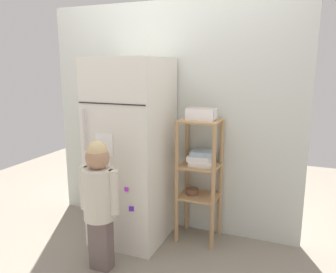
{
  "coord_description": "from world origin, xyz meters",
  "views": [
    {
      "loc": [
        1.14,
        -2.51,
        1.54
      ],
      "look_at": [
        0.12,
        0.02,
        0.96
      ],
      "focal_mm": 35.81,
      "sensor_mm": 36.0,
      "label": 1
    }
  ],
  "objects_px": {
    "child_standing": "(99,193)",
    "pantry_shelf_unit": "(200,169)",
    "refrigerator": "(132,151)",
    "fruit_bin": "(202,115)"
  },
  "relations": [
    {
      "from": "child_standing",
      "to": "pantry_shelf_unit",
      "type": "relative_size",
      "value": 0.93
    },
    {
      "from": "child_standing",
      "to": "pantry_shelf_unit",
      "type": "bearing_deg",
      "value": 52.19
    },
    {
      "from": "pantry_shelf_unit",
      "to": "fruit_bin",
      "type": "bearing_deg",
      "value": -16.12
    },
    {
      "from": "child_standing",
      "to": "pantry_shelf_unit",
      "type": "height_order",
      "value": "pantry_shelf_unit"
    },
    {
      "from": "refrigerator",
      "to": "pantry_shelf_unit",
      "type": "xyz_separation_m",
      "value": [
        0.57,
        0.17,
        -0.15
      ]
    },
    {
      "from": "refrigerator",
      "to": "fruit_bin",
      "type": "bearing_deg",
      "value": 16.33
    },
    {
      "from": "child_standing",
      "to": "pantry_shelf_unit",
      "type": "distance_m",
      "value": 0.91
    },
    {
      "from": "refrigerator",
      "to": "fruit_bin",
      "type": "relative_size",
      "value": 6.61
    },
    {
      "from": "refrigerator",
      "to": "pantry_shelf_unit",
      "type": "height_order",
      "value": "refrigerator"
    },
    {
      "from": "refrigerator",
      "to": "child_standing",
      "type": "xyz_separation_m",
      "value": [
        0.01,
        -0.55,
        -0.19
      ]
    }
  ]
}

